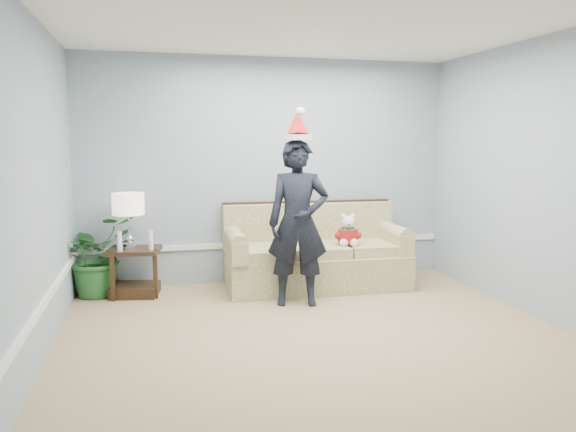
% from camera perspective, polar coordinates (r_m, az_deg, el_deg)
% --- Properties ---
extents(room_shell, '(4.54, 5.04, 2.74)m').
position_cam_1_polar(room_shell, '(4.42, 4.62, 2.92)').
color(room_shell, tan).
rests_on(room_shell, ground).
extents(wainscot_trim, '(4.49, 4.99, 0.06)m').
position_cam_1_polar(wainscot_trim, '(5.51, -11.23, -5.74)').
color(wainscot_trim, white).
rests_on(wainscot_trim, room_shell).
extents(sofa, '(2.12, 0.97, 0.98)m').
position_cam_1_polar(sofa, '(6.66, 2.77, -4.18)').
color(sofa, brown).
rests_on(sofa, room_shell).
extents(side_table, '(0.63, 0.56, 0.53)m').
position_cam_1_polar(side_table, '(6.50, -15.30, -6.01)').
color(side_table, '#362513').
rests_on(side_table, room_shell).
extents(table_lamp, '(0.34, 0.34, 0.61)m').
position_cam_1_polar(table_lamp, '(6.36, -15.93, 0.95)').
color(table_lamp, silver).
rests_on(table_lamp, side_table).
extents(candle_pair, '(0.38, 0.06, 0.22)m').
position_cam_1_polar(candle_pair, '(6.26, -15.25, -2.53)').
color(candle_pair, silver).
rests_on(candle_pair, side_table).
extents(houseplant, '(1.07, 1.05, 0.90)m').
position_cam_1_polar(houseplant, '(6.58, -18.86, -3.83)').
color(houseplant, '#245F2B').
rests_on(houseplant, room_shell).
extents(man, '(0.70, 0.54, 1.73)m').
position_cam_1_polar(man, '(5.82, 1.03, -0.72)').
color(man, black).
rests_on(man, room_shell).
extents(santa_hat, '(0.33, 0.36, 0.34)m').
position_cam_1_polar(santa_hat, '(5.78, 1.02, 9.14)').
color(santa_hat, white).
rests_on(santa_hat, man).
extents(teddy_bear, '(0.27, 0.28, 0.37)m').
position_cam_1_polar(teddy_bear, '(6.49, 6.13, -1.81)').
color(teddy_bear, white).
rests_on(teddy_bear, sofa).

